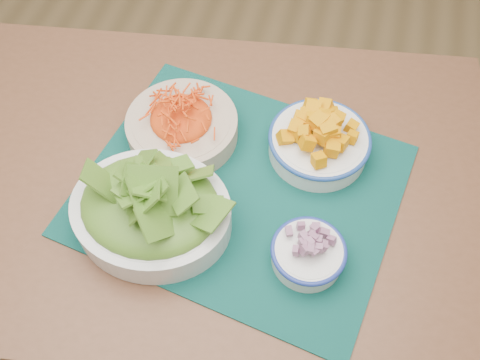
% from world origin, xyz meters
% --- Properties ---
extents(ground, '(4.00, 4.00, 0.00)m').
position_xyz_m(ground, '(0.00, 0.00, 0.00)').
color(ground, olive).
rests_on(ground, ground).
extents(table, '(1.25, 0.92, 0.75)m').
position_xyz_m(table, '(0.35, 0.11, 0.65)').
color(table, brown).
rests_on(table, ground).
extents(placemat, '(0.65, 0.57, 0.00)m').
position_xyz_m(placemat, '(0.42, 0.09, 0.75)').
color(placemat, '#042D29').
rests_on(placemat, table).
extents(carrot_bowl, '(0.29, 0.29, 0.09)m').
position_xyz_m(carrot_bowl, '(0.28, 0.19, 0.80)').
color(carrot_bowl, '#C5AC92').
rests_on(carrot_bowl, placemat).
extents(squash_bowl, '(0.21, 0.21, 0.10)m').
position_xyz_m(squash_bowl, '(0.55, 0.22, 0.80)').
color(squash_bowl, white).
rests_on(squash_bowl, placemat).
extents(lettuce_bowl, '(0.29, 0.25, 0.13)m').
position_xyz_m(lettuce_bowl, '(0.29, -0.01, 0.81)').
color(lettuce_bowl, silver).
rests_on(lettuce_bowl, placemat).
extents(onion_bowl, '(0.15, 0.15, 0.07)m').
position_xyz_m(onion_bowl, '(0.57, -0.02, 0.79)').
color(onion_bowl, white).
rests_on(onion_bowl, placemat).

